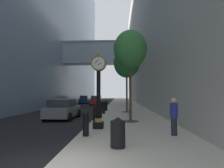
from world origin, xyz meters
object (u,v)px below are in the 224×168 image
Objects in this scene: car_grey_near at (63,109)px; car_red_mid at (96,100)px; street_tree_near at (130,50)px; bollard_fifth at (106,105)px; bollard_third at (100,110)px; street_tree_mid_near at (127,63)px; street_clock at (99,87)px; bollard_second at (95,115)px; bollard_fourth at (104,107)px; trash_bin at (118,132)px; bollard_nearest at (86,123)px; car_blue_far at (85,100)px; pedestrian_walking at (174,116)px.

car_grey_near is 0.93× the size of car_red_mid.
street_tree_near is at bearing -77.19° from car_red_mid.
car_red_mid is (-2.60, 12.86, 0.08)m from bollard_fifth.
street_tree_mid_near is at bearing 65.84° from bollard_third.
street_clock is 3.68× the size of bollard_second.
bollard_fifth is at bearing 63.66° from car_grey_near.
bollard_second is at bearing -83.45° from car_red_mid.
bollard_fourth is 1.00× the size of bollard_fifth.
trash_bin is at bearing -74.18° from bollard_second.
car_red_mid is (-4.02, 27.66, 0.12)m from trash_bin.
bollard_second is 22.77m from car_red_mid.
bollard_second is at bearing -147.37° from street_tree_near.
trash_bin is (-0.80, -6.46, -4.34)m from street_tree_near.
street_tree_mid_near is at bearing 79.03° from bollard_nearest.
street_tree_near is 1.41× the size of car_red_mid.
car_grey_near is 19.01m from car_red_mid.
bollard_fourth is at bearing 90.00° from bollard_second.
car_grey_near is (-5.26, -4.59, -4.38)m from street_tree_mid_near.
car_grey_near is at bearing 130.00° from bollard_second.
bollard_fourth is 4.19m from car_grey_near.
bollard_nearest is 9.76m from bollard_fourth.
street_clock is at bearing -101.20° from street_tree_mid_near.
bollard_third is at bearing -77.18° from car_blue_far.
bollard_fourth is 11.64m from trash_bin.
pedestrian_walking is (3.93, 0.31, 0.30)m from bollard_nearest.
bollard_third is at bearing 122.41° from pedestrian_walking.
street_clock is at bearing -75.21° from bollard_second.
bollard_fifth is at bearing 90.00° from bollard_nearest.
bollard_fifth is (0.00, 6.51, 0.00)m from bollard_third.
bollard_fifth is 0.25× the size of car_red_mid.
bollard_third is 0.25× the size of car_red_mid.
pedestrian_walking reaches higher than car_grey_near.
car_blue_far reaches higher than bollard_fifth.
street_clock is 24.15m from car_red_mid.
bollard_fifth is 13.30m from pedestrian_walking.
car_grey_near is (-3.38, 4.92, -1.61)m from street_clock.
street_tree_near is (2.22, 1.42, 4.30)m from bollard_second.
bollard_third is 3.25m from bollard_fourth.
street_tree_mid_near is at bearing 37.44° from bollard_fourth.
car_blue_far is (-5.69, 25.03, 0.06)m from bollard_third.
bollard_nearest is 0.25× the size of car_blue_far.
trash_bin is 0.24× the size of car_red_mid.
bollard_fourth is at bearing -80.85° from car_red_mid.
bollard_third is (-0.34, 4.55, -1.65)m from street_clock.
street_tree_near reaches higher than car_red_mid.
car_red_mid reaches higher than bollard_third.
trash_bin is 34.08m from car_blue_far.
street_tree_near is 5.93× the size of trash_bin.
bollard_fourth is at bearing 90.00° from bollard_nearest.
car_blue_far is (-5.69, 28.28, 0.06)m from bollard_second.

